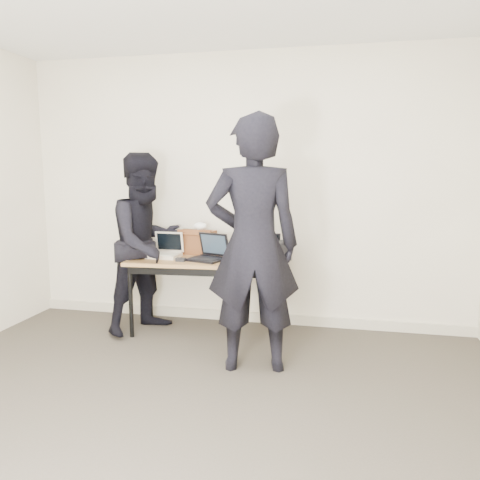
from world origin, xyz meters
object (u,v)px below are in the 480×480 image
(laptop_beige, at_px, (166,252))
(laptop_right, at_px, (266,253))
(desk, at_px, (209,265))
(laptop_center, at_px, (209,254))
(equipment_box, at_px, (277,250))
(person_observer, at_px, (147,243))
(person_typist, at_px, (253,245))
(leather_satchel, at_px, (197,242))

(laptop_beige, distance_m, laptop_right, 0.97)
(desk, height_order, laptop_right, laptop_right)
(desk, relative_size, laptop_right, 3.92)
(laptop_center, distance_m, laptop_right, 0.54)
(equipment_box, distance_m, person_observer, 1.25)
(laptop_beige, height_order, person_observer, person_observer)
(laptop_center, xyz_separation_m, laptop_right, (0.51, 0.18, -0.00))
(equipment_box, relative_size, person_observer, 0.16)
(desk, distance_m, equipment_box, 0.67)
(person_typist, relative_size, person_observer, 1.15)
(desk, distance_m, laptop_center, 0.12)
(laptop_center, distance_m, person_observer, 0.61)
(laptop_right, bearing_deg, laptop_center, -179.12)
(leather_satchel, bearing_deg, desk, -43.80)
(laptop_beige, xyz_separation_m, person_typist, (1.00, -0.75, 0.22))
(laptop_beige, relative_size, person_observer, 0.17)
(laptop_beige, bearing_deg, person_observer, -147.85)
(leather_satchel, relative_size, person_observer, 0.22)
(laptop_center, distance_m, leather_satchel, 0.33)
(leather_satchel, xyz_separation_m, person_observer, (-0.41, -0.29, 0.01))
(laptop_right, xyz_separation_m, person_observer, (-1.12, -0.21, 0.09))
(person_typist, height_order, person_observer, person_typist)
(laptop_beige, relative_size, person_typist, 0.15)
(laptop_beige, relative_size, laptop_center, 0.75)
(leather_satchel, bearing_deg, person_typist, -44.34)
(desk, distance_m, laptop_beige, 0.45)
(leather_satchel, bearing_deg, person_observer, -136.79)
(desk, bearing_deg, laptop_center, -76.01)
(leather_satchel, height_order, person_observer, person_observer)
(laptop_center, bearing_deg, desk, 126.11)
(desk, bearing_deg, equipment_box, 13.72)
(equipment_box, bearing_deg, laptop_beige, -170.88)
(equipment_box, height_order, person_typist, person_typist)
(leather_satchel, relative_size, person_typist, 0.19)
(laptop_beige, bearing_deg, leather_satchel, 41.00)
(laptop_beige, bearing_deg, desk, -0.13)
(leather_satchel, xyz_separation_m, person_typist, (0.74, -0.95, 0.14))
(leather_satchel, bearing_deg, laptop_center, -46.18)
(desk, distance_m, person_typist, 0.97)
(laptop_beige, distance_m, equipment_box, 1.09)
(desk, bearing_deg, leather_satchel, 125.26)
(leather_satchel, xyz_separation_m, equipment_box, (0.81, -0.04, -0.05))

